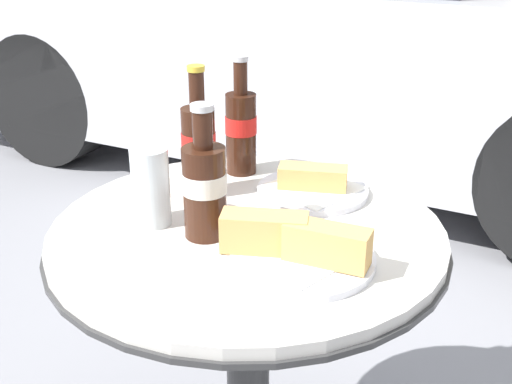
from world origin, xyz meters
The scene contains 8 objects.
bistro_table centered at (0.00, 0.00, 0.52)m, with size 0.69×0.69×0.69m.
cola_bottle_left centered at (-0.14, 0.08, 0.79)m, with size 0.06×0.06×0.25m.
cola_bottle_right centered at (-0.13, 0.21, 0.79)m, with size 0.06×0.06×0.24m.
cola_bottle_center centered at (-0.05, -0.06, 0.78)m, with size 0.07×0.07×0.23m.
drinking_glass centered at (-0.15, -0.06, 0.75)m, with size 0.06×0.06×0.14m.
lunch_plate_near centered at (0.12, -0.08, 0.72)m, with size 0.24×0.24×0.07m.
lunch_plate_far centered at (0.05, 0.18, 0.71)m, with size 0.21×0.21×0.06m.
parked_car centered at (-0.71, 2.21, 0.64)m, with size 3.86×1.74×1.32m.
Camera 1 is at (0.46, -0.87, 1.19)m, focal length 45.00 mm.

